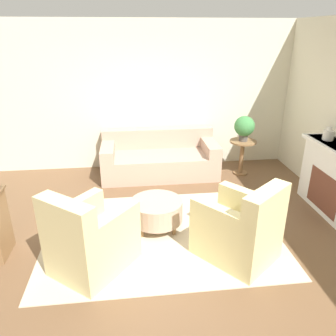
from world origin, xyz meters
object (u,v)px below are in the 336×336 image
Objects in this scene: couch at (160,159)px; vase_mantel_near at (328,135)px; ottoman_table at (157,210)px; armchair_right at (240,230)px; side_table at (242,152)px; armchair_left at (89,240)px; potted_plant_on_side_table at (244,127)px.

couch is 2.94m from vase_mantel_near.
couch is at bearing 83.36° from ottoman_table.
armchair_right reaches higher than side_table.
vase_mantel_near is at bearing 35.86° from armchair_right.
side_table is (1.79, 1.71, 0.18)m from ottoman_table.
armchair_right is at bearing -108.91° from side_table.
couch is at bearing 68.51° from armchair_left.
side_table is 3.32× the size of vase_mantel_near.
potted_plant_on_side_table is (1.79, 1.71, 0.67)m from ottoman_table.
armchair_left is 1.68× the size of side_table.
armchair_right is (1.76, -0.00, 0.00)m from armchair_left.
side_table is at bearing -6.40° from couch.
vase_mantel_near is 1.53m from potted_plant_on_side_table.
side_table is (0.85, 2.49, 0.06)m from armchair_right.
ottoman_table is 2.56m from potted_plant_on_side_table.
armchair_left is at bearing -136.45° from side_table.
couch is at bearing 173.60° from potted_plant_on_side_table.
armchair_right is at bearing -108.91° from potted_plant_on_side_table.
ottoman_table is (0.83, 0.78, -0.11)m from armchair_left.
armchair_left is at bearing -160.40° from vase_mantel_near.
armchair_left reaches higher than couch.
side_table is (2.62, 2.49, 0.06)m from armchair_left.
couch is 2.86m from armchair_left.
couch is 4.58× the size of potted_plant_on_side_table.
armchair_right is 2.39× the size of potted_plant_on_side_table.
potted_plant_on_side_table reaches higher than armchair_right.
ottoman_table is at bearing -136.27° from side_table.
ottoman_table is 3.57× the size of vase_mantel_near.
armchair_left is at bearing -136.45° from potted_plant_on_side_table.
armchair_left reaches higher than side_table.
couch is 2.76m from armchair_right.
vase_mantel_near reaches higher than ottoman_table.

